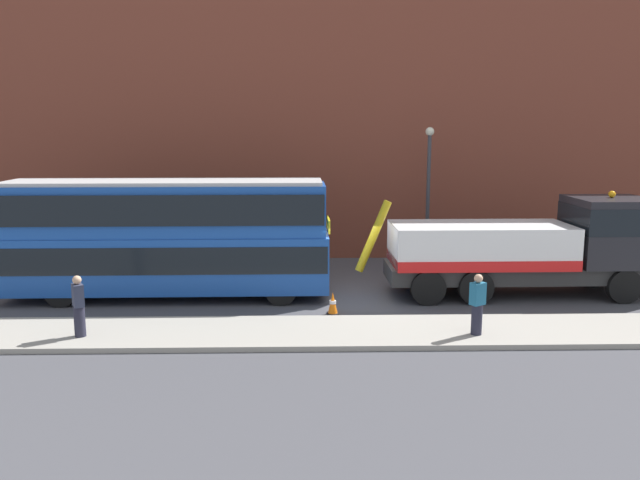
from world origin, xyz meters
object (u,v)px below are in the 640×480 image
Objects in this scene: double_decker_bus at (167,234)px; street_lamp at (428,184)px; pedestrian_onlooker at (79,307)px; traffic_cone_near_bus at (333,304)px; pedestrian_bystander at (477,305)px; recovery_tow_truck at (531,246)px.

street_lamp is at bearing 26.42° from double_decker_bus.
pedestrian_onlooker reaches higher than traffic_cone_near_bus.
double_decker_bus reaches higher than pedestrian_bystander.
recovery_tow_truck is 0.92× the size of double_decker_bus.
traffic_cone_near_bus is 0.12× the size of street_lamp.
pedestrian_onlooker is (-1.47, -4.58, -1.25)m from double_decker_bus.
street_lamp is at bearing 58.94° from traffic_cone_near_bus.
double_decker_bus is 11.16m from street_lamp.
double_decker_bus is 6.47× the size of pedestrian_onlooker.
pedestrian_bystander is 2.38× the size of traffic_cone_near_bus.
pedestrian_onlooker is at bearing -139.83° from street_lamp.
pedestrian_bystander is 0.29× the size of street_lamp.
recovery_tow_truck is at bearing 17.16° from traffic_cone_near_bus.
traffic_cone_near_bus is (-6.97, -2.15, -1.42)m from recovery_tow_truck.
pedestrian_bystander is 10.00m from street_lamp.
traffic_cone_near_bus is 8.93m from street_lamp.
traffic_cone_near_bus is (-3.87, 2.51, -0.64)m from pedestrian_bystander.
pedestrian_bystander is at bearing -32.99° from traffic_cone_near_bus.
street_lamp is (-2.66, 5.01, 1.71)m from recovery_tow_truck.
street_lamp is at bearing 10.41° from pedestrian_onlooker.
recovery_tow_truck reaches higher than traffic_cone_near_bus.
pedestrian_onlooker is 0.29× the size of street_lamp.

